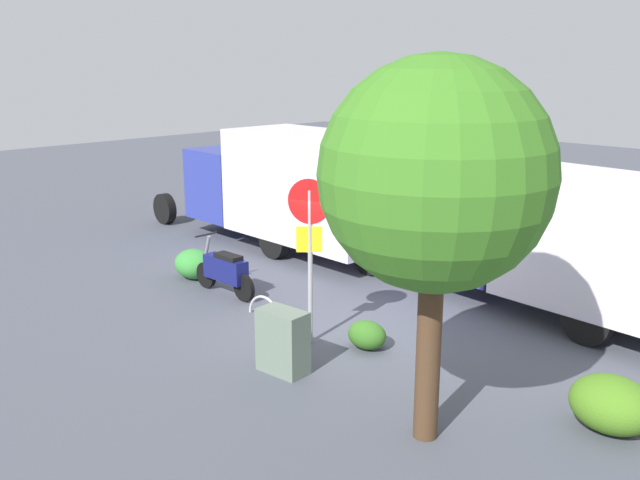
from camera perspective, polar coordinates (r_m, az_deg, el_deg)
name	(u,v)px	position (r m, az deg, el deg)	size (l,w,h in m)	color
ground_plane	(355,327)	(12.93, 2.84, -7.08)	(60.00, 60.00, 0.00)	#474A55
box_truck_near	(590,241)	(13.62, 21.14, -0.07)	(8.67, 2.83, 2.75)	black
box_truck_far	(289,184)	(17.86, -2.54, 4.56)	(8.27, 2.48, 3.03)	black
motorcycle	(225,271)	(14.58, -7.73, -2.48)	(1.81, 0.55, 1.20)	black
stop_sign	(310,236)	(11.65, -0.85, 0.35)	(0.71, 0.33, 2.87)	#9E9EA3
street_tree	(436,177)	(8.41, 9.42, 5.11)	(2.83, 2.83, 4.86)	#47301E
utility_cabinet	(283,341)	(11.00, -3.04, -8.25)	(0.79, 0.44, 1.02)	slate
bike_rack_hoop	(264,317)	(13.42, -4.55, -6.27)	(0.85, 0.85, 0.05)	#B7B7BC
shrub_near_sign	(612,404)	(10.17, 22.67, -12.24)	(1.11, 0.91, 0.76)	#48781E
shrub_mid_verge	(194,264)	(15.81, -10.22, -1.94)	(0.97, 0.79, 0.66)	#348635
shrub_by_tree	(367,335)	(11.95, 3.85, -7.73)	(0.70, 0.57, 0.48)	#30631E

